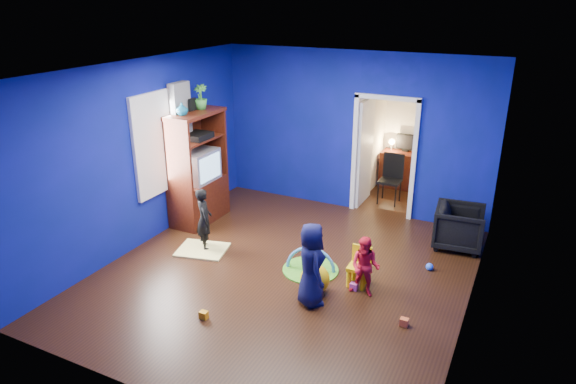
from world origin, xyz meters
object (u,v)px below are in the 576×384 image
at_px(armchair, 459,227).
at_px(child_navy, 311,264).
at_px(child_black, 204,219).
at_px(toddler_red, 365,267).
at_px(folding_chair, 390,180).
at_px(play_mat, 310,270).
at_px(study_desk, 402,170).
at_px(crt_tv, 199,166).
at_px(tv_armoire, 197,168).
at_px(kid_chair, 359,269).
at_px(vase, 182,109).
at_px(hopper_ball, 315,279).

distance_m(armchair, child_navy, 2.90).
bearing_deg(child_black, armchair, -108.27).
xyz_separation_m(toddler_red, folding_chair, (-0.60, 3.32, 0.04)).
relative_size(toddler_red, play_mat, 1.02).
xyz_separation_m(child_navy, study_desk, (-0.03, 4.77, -0.19)).
xyz_separation_m(toddler_red, crt_tv, (-3.37, 1.06, 0.60)).
height_order(child_navy, crt_tv, crt_tv).
distance_m(toddler_red, study_desk, 4.33).
relative_size(child_black, tv_armoire, 0.51).
xyz_separation_m(kid_chair, study_desk, (-0.45, 4.08, 0.12)).
bearing_deg(crt_tv, vase, -97.59).
xyz_separation_m(child_navy, folding_chair, (-0.03, 3.81, -0.10)).
height_order(vase, hopper_ball, vase).
bearing_deg(vase, crt_tv, 82.41).
bearing_deg(vase, kid_chair, -9.77).
distance_m(child_black, kid_chair, 2.55).
bearing_deg(armchair, crt_tv, 96.82).
relative_size(crt_tv, folding_chair, 0.76).
xyz_separation_m(child_black, folding_chair, (2.08, 3.14, -0.04)).
height_order(vase, folding_chair, vase).
bearing_deg(study_desk, kid_chair, -83.71).
bearing_deg(kid_chair, toddler_red, -54.00).
bearing_deg(kid_chair, folding_chair, 97.32).
distance_m(hopper_ball, play_mat, 0.61).
bearing_deg(play_mat, toddler_red, -16.58).
xyz_separation_m(kid_chair, play_mat, (-0.75, 0.07, -0.24)).
distance_m(hopper_ball, study_desk, 4.53).
relative_size(hopper_ball, play_mat, 0.49).
height_order(child_black, toddler_red, child_black).
bearing_deg(child_black, vase, 6.11).
bearing_deg(child_navy, armchair, -70.68).
height_order(toddler_red, crt_tv, crt_tv).
xyz_separation_m(kid_chair, folding_chair, (-0.45, 3.12, 0.21)).
distance_m(child_navy, toddler_red, 0.76).
bearing_deg(armchair, vase, 100.46).
bearing_deg(crt_tv, play_mat, -17.82).
xyz_separation_m(child_navy, hopper_ball, (-0.05, 0.25, -0.36)).
distance_m(crt_tv, folding_chair, 3.62).
bearing_deg(child_black, kid_chair, -134.76).
height_order(armchair, study_desk, study_desk).
bearing_deg(study_desk, folding_chair, -90.00).
height_order(tv_armoire, study_desk, tv_armoire).
bearing_deg(vase, child_navy, -23.72).
height_order(toddler_red, study_desk, toddler_red).
height_order(child_black, study_desk, child_black).
relative_size(child_black, toddler_red, 1.20).
bearing_deg(kid_chair, hopper_ball, -137.68).
relative_size(child_navy, play_mat, 1.37).
height_order(hopper_ball, play_mat, hopper_ball).
xyz_separation_m(child_black, tv_armoire, (-0.72, 0.88, 0.48)).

